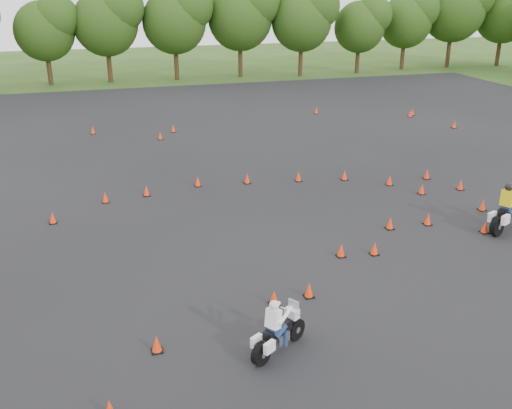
{
  "coord_description": "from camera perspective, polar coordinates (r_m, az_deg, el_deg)",
  "views": [
    {
      "loc": [
        -5.48,
        -14.79,
        8.93
      ],
      "look_at": [
        0.0,
        4.0,
        1.2
      ],
      "focal_mm": 40.0,
      "sensor_mm": 36.0,
      "label": 1
    }
  ],
  "objects": [
    {
      "name": "traffic_cones",
      "position": [
        23.62,
        -0.82,
        -0.07
      ],
      "size": [
        36.31,
        32.82,
        0.45
      ],
      "color": "#FF350A",
      "rests_on": "asphalt_pad"
    },
    {
      "name": "rider_white",
      "position": [
        14.76,
        2.37,
        -11.99
      ],
      "size": [
        2.03,
        1.62,
        1.56
      ],
      "primitive_type": null,
      "rotation": [
        0.0,
        0.0,
        0.58
      ],
      "color": "white",
      "rests_on": "ground"
    },
    {
      "name": "ground",
      "position": [
        18.13,
        3.57,
        -8.01
      ],
      "size": [
        140.0,
        140.0,
        0.0
      ],
      "primitive_type": "plane",
      "color": "#2D5119",
      "rests_on": "ground"
    },
    {
      "name": "treeline",
      "position": [
        50.14,
        -7.86,
        16.29
      ],
      "size": [
        87.03,
        32.25,
        10.31
      ],
      "color": "#243F12",
      "rests_on": "ground"
    },
    {
      "name": "rider_yellow",
      "position": [
        23.58,
        24.21,
        -0.19
      ],
      "size": [
        2.57,
        1.69,
        1.91
      ],
      "primitive_type": null,
      "rotation": [
        0.0,
        0.0,
        0.42
      ],
      "color": "gold",
      "rests_on": "ground"
    },
    {
      "name": "asphalt_pad",
      "position": [
        23.28,
        -1.38,
        -1.0
      ],
      "size": [
        62.0,
        62.0,
        0.0
      ],
      "primitive_type": "plane",
      "color": "black",
      "rests_on": "ground"
    }
  ]
}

